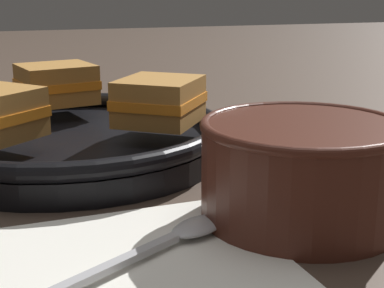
{
  "coord_description": "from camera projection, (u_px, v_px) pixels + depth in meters",
  "views": [
    {
      "loc": [
        -0.12,
        -0.43,
        0.18
      ],
      "look_at": [
        0.03,
        0.05,
        0.04
      ],
      "focal_mm": 55.0,
      "sensor_mm": 36.0,
      "label": 1
    }
  ],
  "objects": [
    {
      "name": "napkin",
      "position": [
        130.0,
        260.0,
        0.39
      ],
      "size": [
        0.21,
        0.18,
        0.0
      ],
      "color": "white",
      "rests_on": "ground_plane"
    },
    {
      "name": "ground_plane",
      "position": [
        170.0,
        213.0,
        0.48
      ],
      "size": [
        4.0,
        4.0,
        0.0
      ],
      "primitive_type": "plane",
      "color": "#47382D"
    },
    {
      "name": "spoon",
      "position": [
        179.0,
        235.0,
        0.42
      ],
      "size": [
        0.15,
        0.1,
        0.01
      ],
      "rotation": [
        0.0,
        0.0,
        0.53
      ],
      "color": "#B7B7BC",
      "rests_on": "napkin"
    },
    {
      "name": "sandwich_near_right",
      "position": [
        159.0,
        101.0,
        0.6
      ],
      "size": [
        0.11,
        0.11,
        0.05
      ],
      "rotation": [
        0.0,
        0.0,
        7.21
      ],
      "color": "#B27A38",
      "rests_on": "skillet"
    },
    {
      "name": "sandwich_far_left",
      "position": [
        57.0,
        84.0,
        0.7
      ],
      "size": [
        0.1,
        0.09,
        0.05
      ],
      "rotation": [
        0.0,
        0.0,
        9.64
      ],
      "color": "#B27A38",
      "rests_on": "skillet"
    },
    {
      "name": "soup_bowl",
      "position": [
        302.0,
        165.0,
        0.46
      ],
      "size": [
        0.16,
        0.16,
        0.08
      ],
      "color": "#4C2319",
      "rests_on": "ground_plane"
    },
    {
      "name": "skillet",
      "position": [
        72.0,
        138.0,
        0.63
      ],
      "size": [
        0.33,
        0.46,
        0.04
      ],
      "color": "black",
      "rests_on": "ground_plane"
    }
  ]
}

